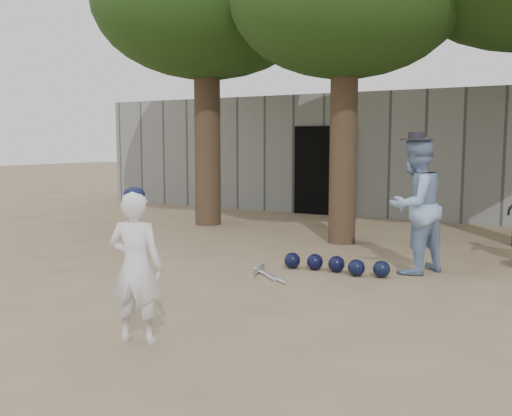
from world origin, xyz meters
The scene contains 6 objects.
ground centered at (0.00, 0.00, 0.00)m, with size 70.00×70.00×0.00m, color #937C5E.
boy_player centered at (0.78, -1.55, 0.68)m, with size 0.50×0.33×1.37m, color white.
spectator_blue centered at (2.29, 2.42, 0.93)m, with size 0.90×0.71×1.86m, color #819DC7.
back_building centered at (0.00, 10.33, 1.50)m, with size 16.00×5.24×3.00m.
helmet_row centered at (1.36, 1.90, 0.12)m, with size 1.51×0.32×0.23m.
bat_pile centered at (0.59, 1.27, 0.03)m, with size 0.80×0.82×0.06m.
Camera 1 is at (4.12, -5.40, 1.79)m, focal length 40.00 mm.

